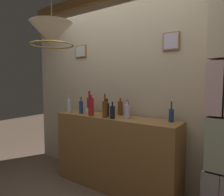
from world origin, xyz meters
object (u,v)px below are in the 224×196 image
(liquor_bottle_scotch, at_px, (112,112))
(liquor_bottle_sherry, at_px, (128,111))
(liquor_bottle_brandy, at_px, (105,109))
(liquor_bottle_bourbon, at_px, (171,115))
(liquor_bottle_whiskey, at_px, (69,106))
(liquor_bottle_port, at_px, (89,104))
(liquor_bottle_gin, at_px, (107,109))
(liquor_bottle_rum, at_px, (121,108))
(pendant_lamp, at_px, (52,35))
(glass_tumbler_rocks, at_px, (88,111))
(liquor_bottle_vermouth, at_px, (81,107))
(liquor_bottle_vodka, at_px, (127,111))
(liquor_bottle_rye, at_px, (91,107))

(liquor_bottle_scotch, relative_size, liquor_bottle_sherry, 1.00)
(liquor_bottle_brandy, height_order, liquor_bottle_bourbon, liquor_bottle_brandy)
(liquor_bottle_brandy, relative_size, liquor_bottle_whiskey, 1.18)
(liquor_bottle_port, bearing_deg, liquor_bottle_bourbon, 0.60)
(liquor_bottle_gin, bearing_deg, liquor_bottle_scotch, -30.58)
(liquor_bottle_rum, distance_m, liquor_bottle_sherry, 0.14)
(liquor_bottle_brandy, relative_size, pendant_lamp, 0.46)
(liquor_bottle_bourbon, bearing_deg, pendant_lamp, -141.03)
(liquor_bottle_bourbon, xyz_separation_m, glass_tumbler_rocks, (-1.17, -0.11, -0.04))
(liquor_bottle_scotch, xyz_separation_m, glass_tumbler_rocks, (-0.50, 0.10, -0.04))
(liquor_bottle_scotch, distance_m, liquor_bottle_whiskey, 0.78)
(liquor_bottle_gin, height_order, liquor_bottle_vermouth, liquor_bottle_vermouth)
(liquor_bottle_bourbon, distance_m, liquor_bottle_vodka, 0.53)
(pendant_lamp, bearing_deg, liquor_bottle_vermouth, 109.31)
(liquor_bottle_whiskey, bearing_deg, glass_tumbler_rocks, 19.85)
(liquor_bottle_rye, distance_m, glass_tumbler_rocks, 0.20)
(liquor_bottle_brandy, height_order, liquor_bottle_gin, liquor_bottle_brandy)
(liquor_bottle_bourbon, bearing_deg, glass_tumbler_rocks, -174.57)
(liquor_bottle_vodka, bearing_deg, liquor_bottle_port, 172.51)
(liquor_bottle_rye, distance_m, liquor_bottle_gin, 0.22)
(liquor_bottle_rye, bearing_deg, liquor_bottle_whiskey, 179.81)
(liquor_bottle_rum, height_order, liquor_bottle_scotch, liquor_bottle_rum)
(liquor_bottle_rum, height_order, glass_tumbler_rocks, liquor_bottle_rum)
(liquor_bottle_vermouth, bearing_deg, liquor_bottle_brandy, -7.77)
(liquor_bottle_bourbon, relative_size, glass_tumbler_rocks, 2.95)
(liquor_bottle_gin, relative_size, glass_tumbler_rocks, 3.05)
(liquor_bottle_bourbon, distance_m, glass_tumbler_rocks, 1.18)
(liquor_bottle_rum, height_order, liquor_bottle_brandy, liquor_bottle_brandy)
(liquor_bottle_rye, height_order, liquor_bottle_sherry, liquor_bottle_rye)
(liquor_bottle_vodka, distance_m, pendant_lamp, 1.24)
(liquor_bottle_bourbon, bearing_deg, liquor_bottle_brandy, -164.69)
(liquor_bottle_whiskey, bearing_deg, liquor_bottle_port, 41.73)
(liquor_bottle_bourbon, bearing_deg, liquor_bottle_rye, -168.19)
(liquor_bottle_scotch, xyz_separation_m, liquor_bottle_rye, (-0.35, -0.00, 0.04))
(liquor_bottle_scotch, relative_size, liquor_bottle_vodka, 0.89)
(liquor_bottle_scotch, distance_m, liquor_bottle_gin, 0.18)
(liquor_bottle_rye, bearing_deg, liquor_bottle_gin, 25.57)
(liquor_bottle_whiskey, height_order, pendant_lamp, pendant_lamp)
(liquor_bottle_scotch, xyz_separation_m, liquor_bottle_bourbon, (0.67, 0.21, -0.00))
(liquor_bottle_vermouth, bearing_deg, liquor_bottle_whiskey, -161.70)
(liquor_bottle_scotch, relative_size, liquor_bottle_vermouth, 0.84)
(liquor_bottle_sherry, bearing_deg, liquor_bottle_rye, -150.96)
(liquor_bottle_bourbon, relative_size, liquor_bottle_rye, 0.80)
(liquor_bottle_sherry, relative_size, pendant_lamp, 0.31)
(liquor_bottle_bourbon, relative_size, liquor_bottle_sherry, 1.12)
(liquor_bottle_rum, bearing_deg, liquor_bottle_bourbon, -4.63)
(liquor_bottle_scotch, distance_m, liquor_bottle_vodka, 0.19)
(liquor_bottle_vodka, bearing_deg, liquor_bottle_rye, -167.78)
(liquor_bottle_brandy, height_order, liquor_bottle_rye, liquor_bottle_brandy)
(liquor_bottle_vodka, relative_size, liquor_bottle_vermouth, 0.93)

